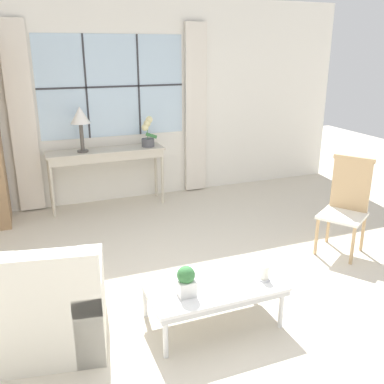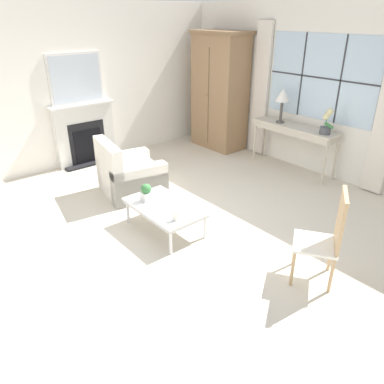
% 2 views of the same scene
% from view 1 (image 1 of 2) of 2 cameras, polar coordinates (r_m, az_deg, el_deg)
% --- Properties ---
extents(ground_plane, '(14.00, 14.00, 0.00)m').
position_cam_1_polar(ground_plane, '(3.86, 0.26, -14.81)').
color(ground_plane, beige).
extents(wall_back_windowed, '(7.20, 0.14, 2.80)m').
position_cam_1_polar(wall_back_windowed, '(6.17, -10.44, 11.55)').
color(wall_back_windowed, white).
rests_on(wall_back_windowed, ground_plane).
extents(console_table, '(1.58, 0.40, 0.82)m').
position_cam_1_polar(console_table, '(5.98, -11.40, 4.73)').
color(console_table, beige).
rests_on(console_table, ground_plane).
extents(table_lamp, '(0.26, 0.26, 0.60)m').
position_cam_1_polar(table_lamp, '(5.80, -14.69, 9.59)').
color(table_lamp, '#4C4742').
rests_on(table_lamp, console_table).
extents(potted_orchid, '(0.22, 0.18, 0.42)m').
position_cam_1_polar(potted_orchid, '(6.03, -5.94, 7.68)').
color(potted_orchid, '#4C4C51').
rests_on(potted_orchid, console_table).
extents(armchair_upholstered, '(1.05, 1.00, 0.88)m').
position_cam_1_polar(armchair_upholstered, '(3.49, -19.32, -14.45)').
color(armchair_upholstered, silver).
rests_on(armchair_upholstered, ground_plane).
extents(side_chair_wooden, '(0.61, 0.61, 1.04)m').
position_cam_1_polar(side_chair_wooden, '(4.88, 19.92, -1.12)').
color(side_chair_wooden, white).
rests_on(side_chair_wooden, ground_plane).
extents(coffee_table, '(1.07, 0.64, 0.37)m').
position_cam_1_polar(coffee_table, '(3.49, 2.71, -12.44)').
color(coffee_table, silver).
rests_on(coffee_table, ground_plane).
extents(potted_plant_small, '(0.14, 0.14, 0.24)m').
position_cam_1_polar(potted_plant_small, '(3.24, -0.81, -11.73)').
color(potted_plant_small, white).
rests_on(potted_plant_small, coffee_table).
extents(pillar_candle, '(0.10, 0.10, 0.14)m').
position_cam_1_polar(pillar_candle, '(3.51, 9.63, -10.63)').
color(pillar_candle, silver).
rests_on(pillar_candle, coffee_table).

